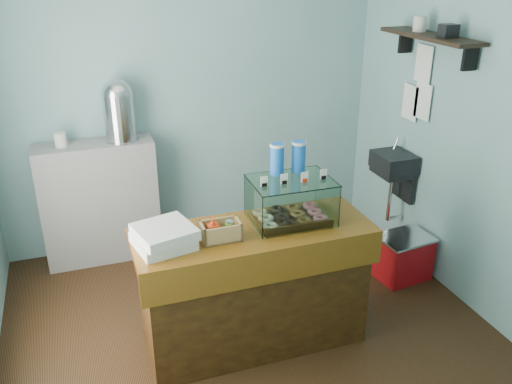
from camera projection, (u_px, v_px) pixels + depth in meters
name	position (u px, v px, depth m)	size (l,w,h in m)	color
ground	(243.00, 319.00, 4.16)	(3.50, 3.50, 0.00)	black
room_shell	(244.00, 101.00, 3.48)	(3.54, 3.04, 2.82)	#709CA4
counter	(254.00, 286.00, 3.75)	(1.60, 0.60, 0.90)	#472C0D
back_shelf	(100.00, 202.00, 4.80)	(1.00, 0.32, 1.10)	gray
display_case	(290.00, 195.00, 3.67)	(0.56, 0.41, 0.52)	black
condiment_crate	(220.00, 231.00, 3.43)	(0.25, 0.15, 0.17)	tan
pastry_boxes	(164.00, 237.00, 3.35)	(0.41, 0.41, 0.13)	silver
coffee_urn	(119.00, 109.00, 4.54)	(0.29, 0.29, 0.53)	silver
red_cooler	(403.00, 257.00, 4.63)	(0.48, 0.39, 0.39)	#B20E13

